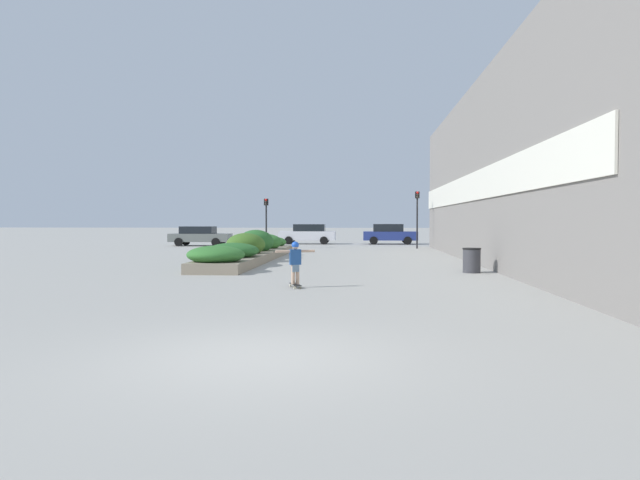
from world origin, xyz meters
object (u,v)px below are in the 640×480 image
object	(u,v)px
car_leftmost	(308,234)
traffic_light_left	(266,214)
skateboard	(295,285)
car_center_left	(389,234)
skateboarder	(295,258)
trash_bin	(472,260)
traffic_light_right	(417,210)
car_center_right	(200,236)

from	to	relation	value
car_leftmost	traffic_light_left	world-z (taller)	traffic_light_left
skateboard	car_center_left	size ratio (longest dim) A/B	0.19
skateboarder	trash_bin	distance (m)	7.55
skateboard	skateboarder	distance (m)	0.73
car_leftmost	traffic_light_right	size ratio (longest dim) A/B	1.18
car_leftmost	car_center_left	bearing A→B (deg)	-88.71
skateboard	car_leftmost	xyz separation A→B (m)	(-2.50, 29.79, 0.75)
skateboarder	traffic_light_right	xyz separation A→B (m)	(5.48, 22.82, 1.76)
skateboarder	car_center_right	bearing A→B (deg)	91.81
skateboard	traffic_light_right	distance (m)	23.60
car_center_right	traffic_light_left	world-z (taller)	traffic_light_left
car_leftmost	traffic_light_left	xyz separation A→B (m)	(-2.14, -7.15, 1.47)
skateboarder	car_leftmost	world-z (taller)	car_leftmost
skateboarder	car_center_left	world-z (taller)	car_center_left
car_center_left	car_center_right	xyz separation A→B (m)	(-14.15, -4.09, -0.07)
trash_bin	car_center_left	xyz separation A→B (m)	(-1.70, 24.99, 0.39)
skateboarder	traffic_light_left	distance (m)	23.15
traffic_light_left	car_leftmost	bearing A→B (deg)	73.31
car_center_left	traffic_light_left	distance (m)	11.40
car_leftmost	traffic_light_right	world-z (taller)	traffic_light_right
car_leftmost	car_center_left	distance (m)	6.49
car_center_right	skateboard	bearing A→B (deg)	21.45
skateboard	trash_bin	distance (m)	7.55
skateboarder	car_leftmost	bearing A→B (deg)	75.15
skateboarder	car_center_left	size ratio (longest dim) A/B	0.28
trash_bin	car_leftmost	world-z (taller)	car_leftmost
car_leftmost	trash_bin	bearing A→B (deg)	-161.75
skateboard	traffic_light_left	bearing A→B (deg)	81.95
traffic_light_left	traffic_light_right	distance (m)	10.13
trash_bin	traffic_light_right	size ratio (longest dim) A/B	0.23
skateboard	car_leftmost	world-z (taller)	car_leftmost
traffic_light_right	traffic_light_left	bearing A→B (deg)	-178.97
traffic_light_left	traffic_light_right	bearing A→B (deg)	1.03
trash_bin	traffic_light_right	world-z (taller)	traffic_light_right
skateboard	car_center_right	bearing A→B (deg)	91.81
traffic_light_left	car_center_right	bearing A→B (deg)	149.82
car_leftmost	traffic_light_left	bearing A→B (deg)	163.31
traffic_light_left	trash_bin	bearing A→B (deg)	-59.69
car_center_left	trash_bin	bearing A→B (deg)	3.89
skateboarder	car_leftmost	distance (m)	29.89
trash_bin	car_center_right	distance (m)	26.23
skateboard	trash_bin	xyz separation A→B (m)	(5.70, 4.95, 0.37)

